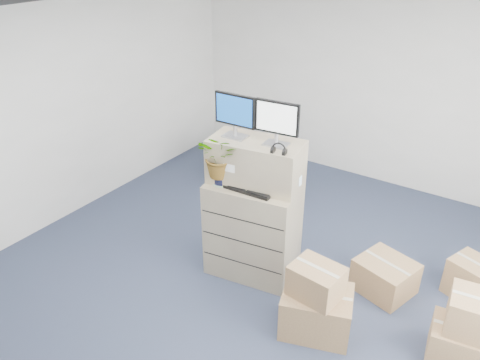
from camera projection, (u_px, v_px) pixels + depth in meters
name	position (u px, v px, depth m)	size (l,w,h in m)	color
ground	(244.00, 300.00, 5.03)	(7.00, 7.00, 0.00)	#263045
wall_back	(375.00, 92.00, 6.93)	(6.00, 0.02, 2.80)	silver
filing_cabinet_lower	(253.00, 229.00, 5.22)	(0.97, 0.59, 1.13)	gray
filing_cabinet_upper	(256.00, 162.00, 4.88)	(0.97, 0.48, 0.48)	gray
monitor_left	(235.00, 113.00, 4.74)	(0.47, 0.18, 0.46)	#99999E
monitor_right	(277.00, 121.00, 4.56)	(0.46, 0.20, 0.46)	#99999E
headphones	(279.00, 150.00, 4.48)	(0.15, 0.15, 0.02)	black
keyboard	(250.00, 189.00, 4.85)	(0.53, 0.22, 0.03)	black
mouse	(282.00, 195.00, 4.73)	(0.10, 0.06, 0.03)	silver
water_bottle	(262.00, 170.00, 4.92)	(0.09, 0.09, 0.31)	gray
phone_dock	(248.00, 178.00, 4.98)	(0.08, 0.07, 0.16)	silver
external_drive	(284.00, 184.00, 4.90)	(0.20, 0.15, 0.06)	black
tissue_box	(287.00, 179.00, 4.82)	(0.28, 0.14, 0.11)	#419DDE
potted_plant	(221.00, 161.00, 4.85)	(0.48, 0.52, 0.46)	#87A383
office_chair	(241.00, 159.00, 7.29)	(0.71, 0.66, 0.73)	#59595E
cardboard_boxes	(398.00, 301.00, 4.61)	(1.99, 1.99, 0.78)	#8D6544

